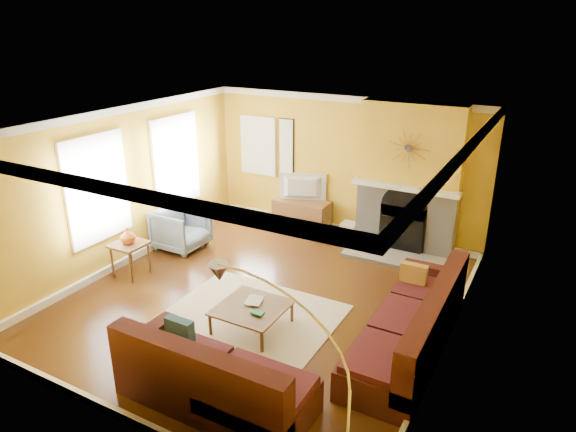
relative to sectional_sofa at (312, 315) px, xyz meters
The scene contains 27 objects.
floor 1.50m from the sectional_sofa, 146.98° to the left, with size 5.50×6.00×0.02m, color #573112.
ceiling 2.67m from the sectional_sofa, 146.98° to the left, with size 5.50×6.00×0.02m, color white.
wall_back 4.07m from the sectional_sofa, 107.50° to the left, with size 5.50×0.02×2.70m, color gold.
wall_front 2.69m from the sectional_sofa, 118.11° to the right, with size 5.50×0.02×2.70m, color gold.
wall_left 4.13m from the sectional_sofa, 168.90° to the left, with size 0.02×6.00×2.70m, color gold.
wall_right 1.97m from the sectional_sofa, 26.34° to the left, with size 0.02×6.00×2.70m, color gold.
baseboard 1.48m from the sectional_sofa, 146.98° to the left, with size 5.50×6.00×0.12m, color white, non-canonical shape.
crown_molding 2.61m from the sectional_sofa, 146.98° to the left, with size 5.50×6.00×0.12m, color white, non-canonical shape.
window_left_near 4.55m from the sectional_sofa, 152.06° to the left, with size 0.06×1.22×1.72m, color white.
window_left_far 4.06m from the sectional_sofa, behind, with size 0.06×1.22×1.72m, color white.
window_back 4.97m from the sectional_sofa, 129.63° to the left, with size 0.82×0.06×1.22m, color white.
wall_art 4.62m from the sectional_sofa, 123.12° to the left, with size 0.34×0.04×1.14m, color white.
fireplace 3.69m from the sectional_sofa, 87.50° to the left, with size 1.80×0.40×2.70m, color gray, non-canonical shape.
mantel 3.43m from the sectional_sofa, 87.32° to the left, with size 1.92×0.22×0.08m, color white.
hearth 3.06m from the sectional_sofa, 87.04° to the left, with size 1.80×0.70×0.06m, color gray.
sunburst 3.67m from the sectional_sofa, 87.32° to the left, with size 0.70×0.04×0.70m, color olive, non-canonical shape.
rug 1.18m from the sectional_sofa, 166.53° to the left, with size 2.40×1.80×0.02m, color beige.
sectional_sofa is the anchor object (origin of this frame).
coffee_table 0.93m from the sectional_sofa, behind, with size 0.90×0.90×0.36m, color white, non-canonical shape.
media_console 3.97m from the sectional_sofa, 119.15° to the left, with size 1.12×0.50×0.61m, color brown.
tv 3.99m from the sectional_sofa, 119.15° to the left, with size 0.94×0.12×0.54m, color black.
subwoofer 3.71m from the sectional_sofa, 104.79° to the left, with size 0.29×0.29×0.29m, color white.
armchair 3.82m from the sectional_sofa, 155.41° to the left, with size 0.83×0.86×0.78m, color gray.
side_table 3.54m from the sectional_sofa, behind, with size 0.52×0.52×0.57m, color brown, non-canonical shape.
vase 3.55m from the sectional_sofa, behind, with size 0.26×0.26×0.27m, color orange.
book 1.03m from the sectional_sofa, behind, with size 0.22×0.29×0.03m, color white.
arc_lamp 2.24m from the sectional_sofa, 69.85° to the right, with size 1.33×0.36×2.08m, color silver, non-canonical shape.
Camera 1 is at (3.65, -5.93, 4.02)m, focal length 32.00 mm.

